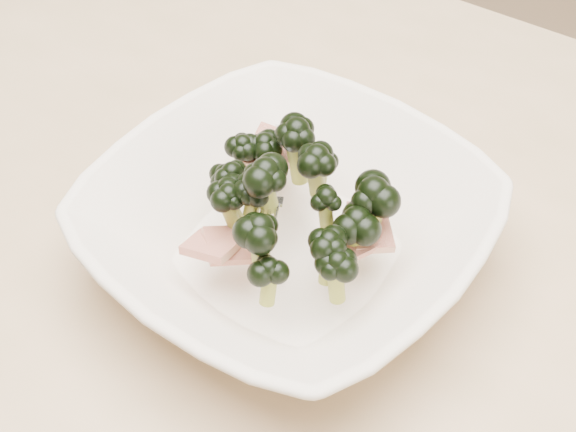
# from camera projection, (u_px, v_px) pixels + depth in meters

# --- Properties ---
(dining_table) EXTENTS (1.20, 0.80, 0.75)m
(dining_table) POSITION_uv_depth(u_px,v_px,m) (245.00, 262.00, 0.79)
(dining_table) COLOR tan
(dining_table) RESTS_ON ground
(broccoli_dish) EXTENTS (0.33, 0.33, 0.12)m
(broccoli_dish) POSITION_uv_depth(u_px,v_px,m) (288.00, 224.00, 0.64)
(broccoli_dish) COLOR beige
(broccoli_dish) RESTS_ON dining_table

